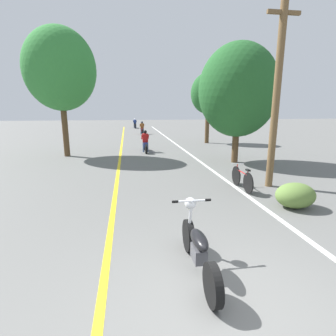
# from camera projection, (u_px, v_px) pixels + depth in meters

# --- Properties ---
(ground_plane) EXTENTS (120.00, 120.00, 0.00)m
(ground_plane) POSITION_uv_depth(u_px,v_px,m) (226.00, 311.00, 3.57)
(ground_plane) COLOR #60605E
(lane_stripe_center) EXTENTS (0.14, 48.00, 0.01)m
(lane_stripe_center) POSITION_uv_depth(u_px,v_px,m) (120.00, 154.00, 15.72)
(lane_stripe_center) COLOR yellow
(lane_stripe_center) RESTS_ON ground
(lane_stripe_edge) EXTENTS (0.14, 48.00, 0.01)m
(lane_stripe_edge) POSITION_uv_depth(u_px,v_px,m) (188.00, 152.00, 16.34)
(lane_stripe_edge) COLOR white
(lane_stripe_edge) RESTS_ON ground
(utility_pole) EXTENTS (1.10, 0.24, 6.18)m
(utility_pole) POSITION_uv_depth(u_px,v_px,m) (277.00, 93.00, 8.60)
(utility_pole) COLOR brown
(utility_pole) RESTS_ON ground
(roadside_tree_right_near) EXTENTS (3.88, 3.49, 5.76)m
(roadside_tree_right_near) POSITION_uv_depth(u_px,v_px,m) (238.00, 91.00, 12.63)
(roadside_tree_right_near) COLOR #513A23
(roadside_tree_right_near) RESTS_ON ground
(roadside_tree_right_far) EXTENTS (2.68, 2.41, 5.35)m
(roadside_tree_right_far) POSITION_uv_depth(u_px,v_px,m) (208.00, 94.00, 20.02)
(roadside_tree_right_far) COLOR #513A23
(roadside_tree_right_far) RESTS_ON ground
(roadside_tree_left) EXTENTS (3.82, 3.43, 6.94)m
(roadside_tree_left) POSITION_uv_depth(u_px,v_px,m) (60.00, 70.00, 14.07)
(roadside_tree_left) COLOR #513A23
(roadside_tree_left) RESTS_ON ground
(roadside_bush) EXTENTS (1.10, 0.88, 0.70)m
(roadside_bush) POSITION_uv_depth(u_px,v_px,m) (295.00, 195.00, 7.22)
(roadside_bush) COLOR #5B7A38
(roadside_bush) RESTS_ON ground
(motorcycle_foreground) EXTENTS (0.71, 2.09, 1.11)m
(motorcycle_foreground) POSITION_uv_depth(u_px,v_px,m) (198.00, 247.00, 4.35)
(motorcycle_foreground) COLOR black
(motorcycle_foreground) RESTS_ON ground
(motorcycle_rider_lead) EXTENTS (0.50, 2.02, 1.36)m
(motorcycle_rider_lead) POSITION_uv_depth(u_px,v_px,m) (145.00, 144.00, 16.50)
(motorcycle_rider_lead) COLOR black
(motorcycle_rider_lead) RESTS_ON ground
(motorcycle_rider_mid) EXTENTS (0.50, 2.01, 1.37)m
(motorcycle_rider_mid) POSITION_uv_depth(u_px,v_px,m) (142.00, 129.00, 27.75)
(motorcycle_rider_mid) COLOR black
(motorcycle_rider_mid) RESTS_ON ground
(motorcycle_rider_far) EXTENTS (0.50, 1.96, 1.33)m
(motorcycle_rider_far) POSITION_uv_depth(u_px,v_px,m) (135.00, 124.00, 36.24)
(motorcycle_rider_far) COLOR black
(motorcycle_rider_far) RESTS_ON ground
(bicycle_parked) EXTENTS (0.44, 1.65, 0.80)m
(bicycle_parked) POSITION_uv_depth(u_px,v_px,m) (242.00, 178.00, 8.88)
(bicycle_parked) COLOR black
(bicycle_parked) RESTS_ON ground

